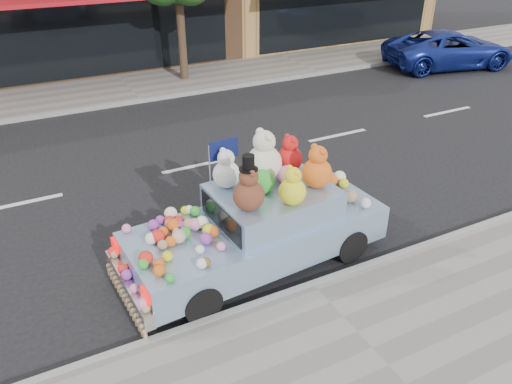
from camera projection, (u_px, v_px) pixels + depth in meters
ground at (199, 165)px, 11.85m from camera, size 120.00×120.00×0.00m
near_sidewalk at (372, 351)px, 6.78m from camera, size 60.00×3.00×0.12m
far_sidewalk at (129, 88)px, 16.87m from camera, size 60.00×3.00×0.12m
near_kerb at (312, 286)px, 7.94m from camera, size 60.00×0.12×0.13m
far_kerb at (141, 101)px, 15.70m from camera, size 60.00×0.12×0.13m
car_blue at (449, 49)px, 18.99m from camera, size 5.31×3.28×1.37m
art_car at (259, 221)px, 8.24m from camera, size 4.59×2.05×2.24m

